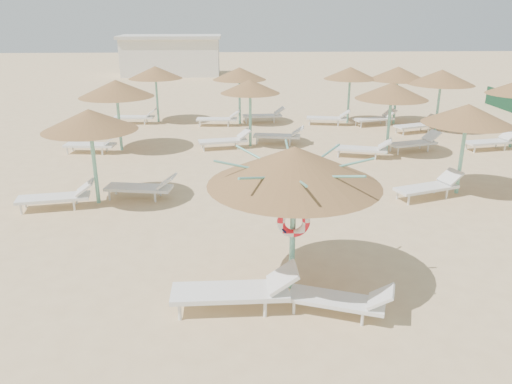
{
  "coord_description": "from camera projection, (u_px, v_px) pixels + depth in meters",
  "views": [
    {
      "loc": [
        -1.12,
        -8.87,
        5.12
      ],
      "look_at": [
        -0.57,
        1.63,
        1.3
      ],
      "focal_mm": 35.0,
      "sensor_mm": 36.0,
      "label": 1
    }
  ],
  "objects": [
    {
      "name": "palapa_field",
      "position": [
        328.0,
        88.0,
        19.61
      ],
      "size": [
        19.26,
        13.62,
        2.72
      ],
      "color": "#6BBAA6",
      "rests_on": "ground"
    },
    {
      "name": "lounger_main_b",
      "position": [
        343.0,
        300.0,
        8.82
      ],
      "size": [
        1.9,
        1.14,
        0.66
      ],
      "rotation": [
        0.0,
        0.0,
        -0.35
      ],
      "color": "white",
      "rests_on": "ground"
    },
    {
      "name": "main_palapa",
      "position": [
        294.0,
        166.0,
        8.98
      ],
      "size": [
        3.19,
        3.19,
        2.86
      ],
      "color": "#6BBAA6",
      "rests_on": "ground"
    },
    {
      "name": "ground",
      "position": [
        288.0,
        279.0,
        10.13
      ],
      "size": [
        120.0,
        120.0,
        0.0
      ],
      "primitive_type": "plane",
      "color": "#DAB884",
      "rests_on": "ground"
    },
    {
      "name": "lounger_main_a",
      "position": [
        239.0,
        290.0,
        8.98
      ],
      "size": [
        2.28,
        0.71,
        0.83
      ],
      "rotation": [
        0.0,
        0.0,
        0.01
      ],
      "color": "white",
      "rests_on": "ground"
    },
    {
      "name": "service_hut",
      "position": [
        171.0,
        55.0,
        42.13
      ],
      "size": [
        8.4,
        4.4,
        3.25
      ],
      "color": "silver",
      "rests_on": "ground"
    }
  ]
}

